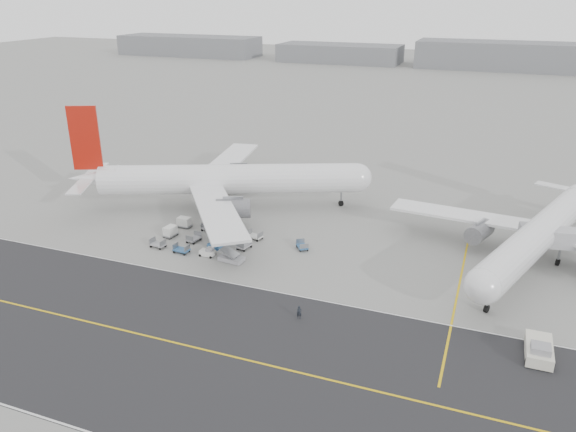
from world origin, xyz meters
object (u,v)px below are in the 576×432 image
at_px(airliner_a, 222,179).
at_px(pushback_tug, 539,350).
at_px(ground_crew_a, 299,312).
at_px(airliner_b, 542,231).

xyz_separation_m(airliner_a, pushback_tug, (56.31, -30.13, -4.85)).
xyz_separation_m(pushback_tug, ground_crew_a, (-28.80, -2.26, -0.03)).
height_order(airliner_a, ground_crew_a, airliner_a).
bearing_deg(pushback_tug, airliner_a, 151.45).
distance_m(airliner_a, ground_crew_a, 42.78).
relative_size(airliner_a, airliner_b, 1.14).
bearing_deg(airliner_a, airliner_b, -115.99).
height_order(airliner_a, pushback_tug, airliner_a).
relative_size(pushback_tug, ground_crew_a, 4.40).
relative_size(airliner_b, ground_crew_a, 26.54).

